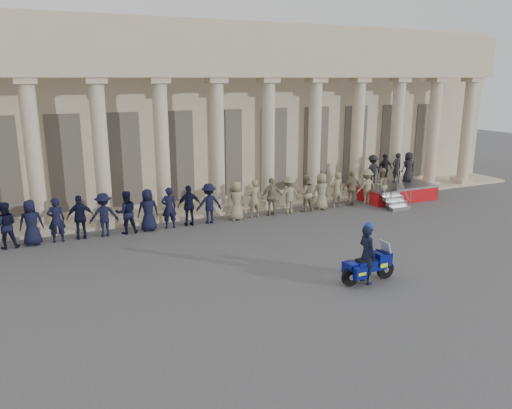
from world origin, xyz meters
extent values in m
plane|color=#464649|center=(0.00, 0.00, 0.00)|extent=(90.00, 90.00, 0.00)
cube|color=tan|center=(0.00, 15.00, 4.50)|extent=(40.00, 10.00, 9.00)
cube|color=tan|center=(0.00, 8.80, 0.07)|extent=(40.00, 2.60, 0.15)
cube|color=tan|center=(0.00, 8.00, 6.79)|extent=(35.80, 1.00, 1.00)
cube|color=tan|center=(0.00, 8.00, 7.89)|extent=(35.80, 1.00, 1.20)
cube|color=tan|center=(-6.50, 8.00, 0.30)|extent=(0.90, 0.90, 0.30)
cylinder|color=tan|center=(-6.50, 8.00, 3.25)|extent=(0.64, 0.64, 5.60)
cube|color=tan|center=(-6.50, 8.00, 6.17)|extent=(0.85, 0.85, 0.24)
cube|color=tan|center=(-3.90, 8.00, 0.30)|extent=(0.90, 0.90, 0.30)
cylinder|color=tan|center=(-3.90, 8.00, 3.25)|extent=(0.64, 0.64, 5.60)
cube|color=tan|center=(-3.90, 8.00, 6.17)|extent=(0.85, 0.85, 0.24)
cube|color=tan|center=(-1.30, 8.00, 0.30)|extent=(0.90, 0.90, 0.30)
cylinder|color=tan|center=(-1.30, 8.00, 3.25)|extent=(0.64, 0.64, 5.60)
cube|color=tan|center=(-1.30, 8.00, 6.17)|extent=(0.85, 0.85, 0.24)
cube|color=tan|center=(1.30, 8.00, 0.30)|extent=(0.90, 0.90, 0.30)
cylinder|color=tan|center=(1.30, 8.00, 3.25)|extent=(0.64, 0.64, 5.60)
cube|color=tan|center=(1.30, 8.00, 6.17)|extent=(0.85, 0.85, 0.24)
cube|color=tan|center=(3.90, 8.00, 0.30)|extent=(0.90, 0.90, 0.30)
cylinder|color=tan|center=(3.90, 8.00, 3.25)|extent=(0.64, 0.64, 5.60)
cube|color=tan|center=(3.90, 8.00, 6.17)|extent=(0.85, 0.85, 0.24)
cube|color=tan|center=(6.50, 8.00, 0.30)|extent=(0.90, 0.90, 0.30)
cylinder|color=tan|center=(6.50, 8.00, 3.25)|extent=(0.64, 0.64, 5.60)
cube|color=tan|center=(6.50, 8.00, 6.17)|extent=(0.85, 0.85, 0.24)
cube|color=tan|center=(9.10, 8.00, 0.30)|extent=(0.90, 0.90, 0.30)
cylinder|color=tan|center=(9.10, 8.00, 3.25)|extent=(0.64, 0.64, 5.60)
cube|color=tan|center=(9.10, 8.00, 6.17)|extent=(0.85, 0.85, 0.24)
cube|color=tan|center=(11.70, 8.00, 0.30)|extent=(0.90, 0.90, 0.30)
cylinder|color=tan|center=(11.70, 8.00, 3.25)|extent=(0.64, 0.64, 5.60)
cube|color=tan|center=(11.70, 8.00, 6.17)|extent=(0.85, 0.85, 0.24)
cube|color=tan|center=(14.30, 8.00, 0.30)|extent=(0.90, 0.90, 0.30)
cylinder|color=tan|center=(14.30, 8.00, 3.25)|extent=(0.64, 0.64, 5.60)
cube|color=tan|center=(14.30, 8.00, 6.17)|extent=(0.85, 0.85, 0.24)
cube|color=tan|center=(16.90, 8.00, 0.30)|extent=(0.90, 0.90, 0.30)
cylinder|color=tan|center=(16.90, 8.00, 3.25)|extent=(0.64, 0.64, 5.60)
cube|color=tan|center=(16.90, 8.00, 6.17)|extent=(0.85, 0.85, 0.24)
cube|color=black|center=(-7.80, 10.02, 2.55)|extent=(1.30, 0.12, 4.20)
cube|color=black|center=(-5.20, 10.02, 2.55)|extent=(1.30, 0.12, 4.20)
cube|color=black|center=(-2.60, 10.02, 2.55)|extent=(1.30, 0.12, 4.20)
cube|color=black|center=(0.00, 10.02, 2.55)|extent=(1.30, 0.12, 4.20)
cube|color=black|center=(2.60, 10.02, 2.55)|extent=(1.30, 0.12, 4.20)
cube|color=black|center=(5.20, 10.02, 2.55)|extent=(1.30, 0.12, 4.20)
cube|color=black|center=(7.80, 10.02, 2.55)|extent=(1.30, 0.12, 4.20)
cube|color=black|center=(10.40, 10.02, 2.55)|extent=(1.30, 0.12, 4.20)
cube|color=black|center=(13.00, 10.02, 2.55)|extent=(1.30, 0.12, 4.20)
cube|color=black|center=(15.60, 10.02, 2.55)|extent=(1.30, 0.12, 4.20)
imported|color=black|center=(-7.75, 6.62, 0.90)|extent=(0.87, 0.68, 1.79)
imported|color=black|center=(-6.85, 6.62, 0.90)|extent=(0.87, 0.57, 1.79)
imported|color=black|center=(-5.95, 6.62, 0.90)|extent=(0.65, 0.43, 1.79)
imported|color=black|center=(-5.05, 6.62, 0.90)|extent=(1.05, 0.44, 1.79)
imported|color=black|center=(-4.15, 6.62, 0.90)|extent=(1.16, 0.66, 1.79)
imported|color=black|center=(-3.25, 6.62, 0.90)|extent=(0.87, 0.68, 1.79)
imported|color=black|center=(-2.35, 6.62, 0.90)|extent=(0.87, 0.57, 1.79)
imported|color=black|center=(-1.46, 6.62, 0.90)|extent=(0.65, 0.43, 1.79)
imported|color=black|center=(-0.56, 6.62, 0.90)|extent=(1.05, 0.44, 1.79)
imported|color=black|center=(0.34, 6.62, 0.90)|extent=(1.16, 0.66, 1.79)
imported|color=#817859|center=(1.64, 6.62, 0.90)|extent=(0.87, 0.57, 1.79)
imported|color=#817859|center=(2.54, 6.62, 0.90)|extent=(0.65, 0.43, 1.79)
imported|color=#817859|center=(3.44, 6.62, 0.90)|extent=(1.05, 0.44, 1.79)
imported|color=#817859|center=(4.34, 6.62, 0.90)|extent=(1.16, 0.66, 1.79)
imported|color=#817859|center=(5.24, 6.62, 0.90)|extent=(0.87, 0.68, 1.79)
imported|color=#817859|center=(6.14, 6.62, 0.90)|extent=(0.87, 0.57, 1.79)
imported|color=#817859|center=(7.03, 6.62, 0.90)|extent=(0.65, 0.43, 1.79)
imported|color=#817859|center=(7.93, 6.62, 0.90)|extent=(1.05, 0.44, 1.79)
imported|color=#817859|center=(8.83, 6.62, 0.90)|extent=(1.16, 0.66, 1.79)
imported|color=#817859|center=(9.73, 6.62, 0.90)|extent=(0.87, 0.68, 1.79)
cube|color=gray|center=(10.88, 7.10, 0.74)|extent=(3.88, 2.77, 0.10)
cube|color=#AA0D12|center=(10.88, 5.73, 0.34)|extent=(3.88, 0.04, 0.69)
cube|color=#AA0D12|center=(8.96, 7.10, 0.34)|extent=(0.04, 2.77, 0.69)
cube|color=#AA0D12|center=(12.80, 7.10, 0.34)|extent=(0.04, 2.77, 0.69)
cube|color=gray|center=(9.54, 4.81, 0.10)|extent=(1.10, 0.28, 0.20)
cube|color=gray|center=(9.54, 5.09, 0.29)|extent=(1.10, 0.28, 0.20)
cube|color=gray|center=(9.54, 5.37, 0.49)|extent=(1.10, 0.28, 0.20)
cube|color=gray|center=(9.54, 5.65, 0.69)|extent=(1.10, 0.28, 0.20)
cylinder|color=gray|center=(10.88, 8.43, 1.29)|extent=(3.88, 0.04, 0.04)
imported|color=black|center=(9.68, 7.30, 1.58)|extent=(1.03, 0.59, 1.59)
imported|color=black|center=(10.48, 7.30, 1.58)|extent=(0.93, 0.39, 1.59)
imported|color=black|center=(11.28, 7.30, 1.58)|extent=(0.58, 0.38, 1.59)
imported|color=black|center=(12.08, 7.30, 1.58)|extent=(0.78, 0.51, 1.59)
cylinder|color=black|center=(3.39, -1.71, 0.30)|extent=(0.61, 0.14, 0.60)
cylinder|color=black|center=(2.02, -1.75, 0.30)|extent=(0.61, 0.14, 0.60)
cube|color=navy|center=(2.75, -1.73, 0.57)|extent=(1.06, 0.41, 0.35)
cube|color=navy|center=(3.21, -1.72, 0.71)|extent=(0.52, 0.49, 0.41)
cube|color=silver|center=(3.21, -1.72, 0.50)|extent=(0.21, 0.28, 0.11)
cube|color=#B2BFCC|center=(3.37, -1.71, 1.02)|extent=(0.20, 0.43, 0.49)
cube|color=black|center=(2.57, -1.73, 0.75)|extent=(0.60, 0.33, 0.09)
cube|color=navy|center=(2.07, -1.75, 0.64)|extent=(0.33, 0.32, 0.20)
cube|color=navy|center=(2.17, -2.04, 0.50)|extent=(0.42, 0.21, 0.37)
cube|color=#D6F30C|center=(2.17, -2.04, 0.50)|extent=(0.28, 0.23, 0.09)
cube|color=navy|center=(2.15, -1.45, 0.50)|extent=(0.42, 0.21, 0.37)
cube|color=#D6F30C|center=(2.15, -1.45, 0.50)|extent=(0.28, 0.23, 0.09)
cylinder|color=silver|center=(2.29, -1.52, 0.27)|extent=(0.55, 0.11, 0.09)
cylinder|color=black|center=(3.21, -1.72, 0.93)|extent=(0.05, 0.64, 0.03)
imported|color=black|center=(2.62, -1.73, 0.94)|extent=(0.47, 0.70, 1.89)
sphere|color=navy|center=(2.62, -1.73, 1.84)|extent=(0.28, 0.28, 0.28)
camera|label=1|loc=(-6.63, -13.63, 6.28)|focal=35.00mm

